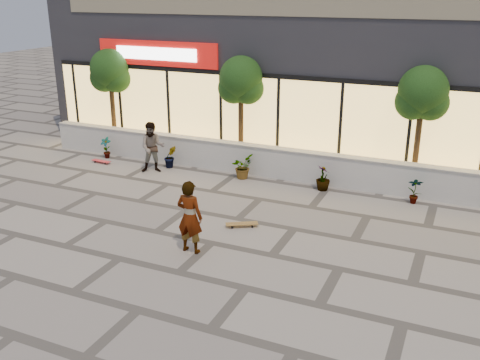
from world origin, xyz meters
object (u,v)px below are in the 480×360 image
at_px(skater_center, 190,217).
at_px(skateboard_left, 101,161).
at_px(tree_mideast, 423,96).
at_px(tree_west, 110,73).
at_px(skateboard_center, 242,224).
at_px(skater_left, 153,147).
at_px(tree_midwest, 241,83).

bearing_deg(skater_center, skateboard_left, -35.84).
bearing_deg(skateboard_left, tree_mideast, 12.39).
relative_size(tree_west, skateboard_center, 4.53).
distance_m(skater_center, skateboard_center, 2.06).
bearing_deg(skateboard_center, tree_west, 117.47).
relative_size(skater_left, skateboard_left, 2.28).
bearing_deg(tree_mideast, skateboard_center, -128.06).
relative_size(tree_west, skateboard_left, 5.03).
height_order(tree_west, skateboard_center, tree_west).
bearing_deg(skater_center, tree_midwest, -75.36).
bearing_deg(skateboard_center, skateboard_left, 126.46).
bearing_deg(skater_center, skateboard_center, -106.73).
relative_size(tree_west, tree_mideast, 1.00).
relative_size(tree_midwest, tree_mideast, 1.00).
xyz_separation_m(tree_west, tree_mideast, (11.50, 0.00, 0.00)).
height_order(tree_midwest, tree_mideast, same).
bearing_deg(skater_left, skateboard_left, 150.95).
distance_m(tree_west, tree_mideast, 11.50).
height_order(tree_west, skater_left, tree_west).
bearing_deg(tree_mideast, skateboard_left, -170.26).
xyz_separation_m(tree_midwest, skateboard_center, (2.18, -4.88, -2.90)).
height_order(skater_left, skateboard_center, skater_left).
xyz_separation_m(skater_left, skateboard_left, (-2.31, 0.05, -0.81)).
height_order(tree_mideast, skateboard_left, tree_mideast).
bearing_deg(tree_midwest, skater_center, -76.47).
bearing_deg(skateboard_center, skater_left, 117.41).
bearing_deg(skateboard_left, tree_west, 113.38).
distance_m(tree_west, skateboard_left, 3.52).
distance_m(skater_center, skateboard_left, 8.06).
height_order(tree_mideast, skater_center, tree_mideast).
xyz_separation_m(tree_midwest, skater_center, (1.61, -6.67, -2.07)).
height_order(skateboard_center, skateboard_left, skateboard_center).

